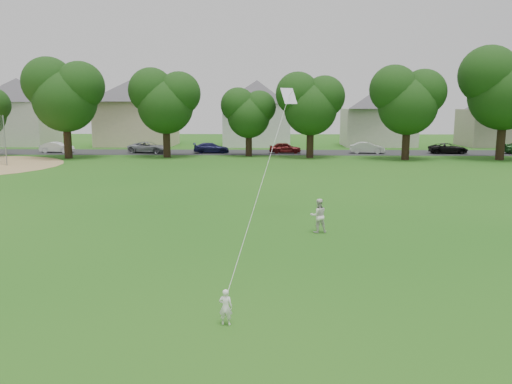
{
  "coord_description": "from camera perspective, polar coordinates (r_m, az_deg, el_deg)",
  "views": [
    {
      "loc": [
        1.58,
        -14.83,
        5.2
      ],
      "look_at": [
        1.14,
        2.0,
        2.3
      ],
      "focal_mm": 35.0,
      "sensor_mm": 36.0,
      "label": 1
    }
  ],
  "objects": [
    {
      "name": "toddler",
      "position": [
        12.29,
        -3.49,
        -12.99
      ],
      "size": [
        0.35,
        0.25,
        0.9
      ],
      "primitive_type": "imported",
      "rotation": [
        0.0,
        0.0,
        3.02
      ],
      "color": "white",
      "rests_on": "ground"
    },
    {
      "name": "street",
      "position": [
        57.09,
        -0.12,
        4.55
      ],
      "size": [
        90.0,
        7.0,
        0.01
      ],
      "primitive_type": "cube",
      "color": "#2D2D30",
      "rests_on": "ground"
    },
    {
      "name": "house_row",
      "position": [
        66.91,
        -1.27,
        9.67
      ],
      "size": [
        77.0,
        14.25,
        10.56
      ],
      "color": "beige",
      "rests_on": "ground"
    },
    {
      "name": "parked_cars",
      "position": [
        56.08,
        4.01,
        5.05
      ],
      "size": [
        71.65,
        2.62,
        1.26
      ],
      "color": "black",
      "rests_on": "ground"
    },
    {
      "name": "older_boy",
      "position": [
        20.87,
        7.14,
        -2.7
      ],
      "size": [
        0.79,
        0.66,
        1.44
      ],
      "primitive_type": "imported",
      "rotation": [
        0.0,
        0.0,
        3.33
      ],
      "color": "silver",
      "rests_on": "ground"
    },
    {
      "name": "tree_row",
      "position": [
        50.53,
        1.49,
        11.07
      ],
      "size": [
        84.17,
        9.08,
        11.24
      ],
      "color": "black",
      "rests_on": "ground"
    },
    {
      "name": "kite",
      "position": [
        17.58,
        1.3,
        3.11
      ],
      "size": [
        1.46,
        6.58,
        13.46
      ],
      "color": "white",
      "rests_on": "ground"
    },
    {
      "name": "ground",
      "position": [
        15.8,
        -4.4,
        -9.48
      ],
      "size": [
        160.0,
        160.0,
        0.0
      ],
      "primitive_type": "plane",
      "color": "#1C5814",
      "rests_on": "ground"
    }
  ]
}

